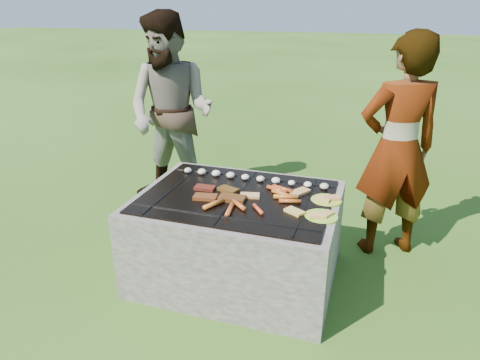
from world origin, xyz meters
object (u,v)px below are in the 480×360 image
(fire_pit, at_px, (238,239))
(bystander, at_px, (171,113))
(plate_near, at_px, (321,216))
(plate_far, at_px, (327,200))
(cook, at_px, (397,149))

(fire_pit, height_order, bystander, bystander)
(fire_pit, bearing_deg, plate_near, -13.25)
(fire_pit, xyz_separation_m, plate_far, (0.56, 0.11, 0.33))
(cook, height_order, bystander, bystander)
(fire_pit, relative_size, plate_far, 5.32)
(plate_far, bearing_deg, plate_near, -90.63)
(plate_far, distance_m, bystander, 1.77)
(cook, distance_m, bystander, 1.95)
(cook, bearing_deg, plate_near, 37.80)
(fire_pit, bearing_deg, plate_far, 10.74)
(plate_near, bearing_deg, bystander, 143.45)
(plate_near, distance_m, bystander, 1.89)
(plate_far, xyz_separation_m, bystander, (-1.51, 0.88, 0.26))
(plate_near, distance_m, cook, 0.93)
(plate_far, relative_size, bystander, 0.14)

